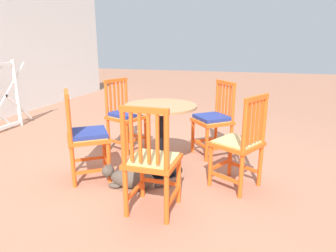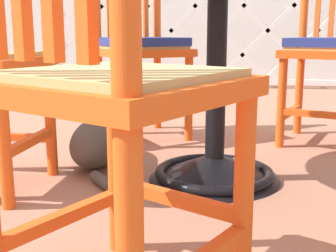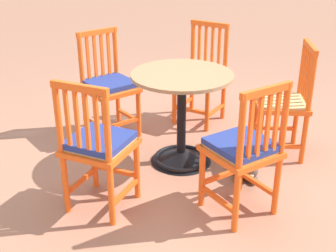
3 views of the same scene
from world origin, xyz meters
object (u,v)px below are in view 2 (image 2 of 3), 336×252
tabby_cat (100,139)px  orange_chair_facing_out (107,88)px  cafe_table (216,103)px  orange_chair_by_planter (140,49)px  orange_chair_tucked_in (331,50)px

tabby_cat → orange_chair_facing_out: bearing=-73.0°
cafe_table → orange_chair_by_planter: orange_chair_by_planter is taller
orange_chair_tucked_in → tabby_cat: (-1.00, -0.47, -0.35)m
cafe_table → tabby_cat: 0.54m
cafe_table → tabby_cat: bearing=159.8°
cafe_table → tabby_cat: size_ratio=1.06×
orange_chair_tucked_in → orange_chair_facing_out: bearing=-115.1°
orange_chair_facing_out → tabby_cat: orange_chair_facing_out is taller
tabby_cat → cafe_table: bearing=-20.2°
cafe_table → orange_chair_by_planter: (-0.40, 0.66, 0.16)m
cafe_table → orange_chair_facing_out: 0.86m
orange_chair_tucked_in → orange_chair_facing_out: (-0.69, -1.47, -0.01)m
cafe_table → orange_chair_tucked_in: (0.52, 0.64, 0.16)m
orange_chair_by_planter → tabby_cat: orange_chair_by_planter is taller
orange_chair_by_planter → tabby_cat: size_ratio=1.27×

